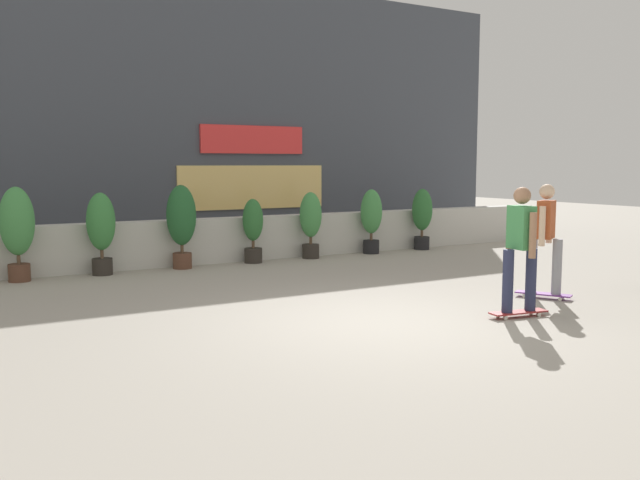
{
  "coord_description": "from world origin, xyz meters",
  "views": [
    {
      "loc": [
        -4.91,
        -6.92,
        1.99
      ],
      "look_at": [
        0.0,
        1.5,
        0.9
      ],
      "focal_mm": 38.3,
      "sensor_mm": 36.0,
      "label": 1
    }
  ],
  "objects_px": {
    "potted_plant_3": "(181,220)",
    "potted_plant_7": "(422,215)",
    "potted_plant_5": "(311,221)",
    "skater_far_right": "(521,245)",
    "potted_plant_4": "(253,227)",
    "potted_plant_6": "(371,217)",
    "skater_foreground": "(545,235)",
    "potted_plant_1": "(17,226)",
    "potted_plant_2": "(101,227)"
  },
  "relations": [
    {
      "from": "potted_plant_2",
      "to": "potted_plant_7",
      "type": "bearing_deg",
      "value": 0.0
    },
    {
      "from": "potted_plant_1",
      "to": "skater_far_right",
      "type": "relative_size",
      "value": 0.95
    },
    {
      "from": "potted_plant_2",
      "to": "potted_plant_6",
      "type": "xyz_separation_m",
      "value": [
        5.86,
        0.0,
        -0.04
      ]
    },
    {
      "from": "potted_plant_5",
      "to": "skater_far_right",
      "type": "height_order",
      "value": "skater_far_right"
    },
    {
      "from": "potted_plant_6",
      "to": "skater_foreground",
      "type": "relative_size",
      "value": 0.84
    },
    {
      "from": "potted_plant_1",
      "to": "potted_plant_6",
      "type": "bearing_deg",
      "value": 0.0
    },
    {
      "from": "potted_plant_7",
      "to": "skater_far_right",
      "type": "distance_m",
      "value": 7.09
    },
    {
      "from": "potted_plant_2",
      "to": "potted_plant_4",
      "type": "height_order",
      "value": "potted_plant_2"
    },
    {
      "from": "potted_plant_2",
      "to": "potted_plant_6",
      "type": "distance_m",
      "value": 5.86
    },
    {
      "from": "potted_plant_7",
      "to": "potted_plant_2",
      "type": "bearing_deg",
      "value": 180.0
    },
    {
      "from": "potted_plant_2",
      "to": "skater_far_right",
      "type": "xyz_separation_m",
      "value": [
        3.91,
        -6.23,
        0.08
      ]
    },
    {
      "from": "potted_plant_3",
      "to": "potted_plant_6",
      "type": "bearing_deg",
      "value": 0.0
    },
    {
      "from": "potted_plant_1",
      "to": "potted_plant_2",
      "type": "height_order",
      "value": "potted_plant_1"
    },
    {
      "from": "potted_plant_7",
      "to": "potted_plant_4",
      "type": "bearing_deg",
      "value": 180.0
    },
    {
      "from": "potted_plant_3",
      "to": "potted_plant_4",
      "type": "bearing_deg",
      "value": 0.0
    },
    {
      "from": "potted_plant_1",
      "to": "potted_plant_4",
      "type": "height_order",
      "value": "potted_plant_1"
    },
    {
      "from": "potted_plant_5",
      "to": "potted_plant_3",
      "type": "bearing_deg",
      "value": 180.0
    },
    {
      "from": "potted_plant_7",
      "to": "skater_far_right",
      "type": "relative_size",
      "value": 0.83
    },
    {
      "from": "potted_plant_4",
      "to": "skater_far_right",
      "type": "relative_size",
      "value": 0.76
    },
    {
      "from": "potted_plant_1",
      "to": "potted_plant_3",
      "type": "bearing_deg",
      "value": 0.0
    },
    {
      "from": "skater_foreground",
      "to": "potted_plant_1",
      "type": "bearing_deg",
      "value": 139.94
    },
    {
      "from": "potted_plant_1",
      "to": "potted_plant_3",
      "type": "distance_m",
      "value": 2.87
    },
    {
      "from": "potted_plant_1",
      "to": "potted_plant_6",
      "type": "xyz_separation_m",
      "value": [
        7.24,
        0.0,
        -0.12
      ]
    },
    {
      "from": "potted_plant_6",
      "to": "skater_far_right",
      "type": "bearing_deg",
      "value": -107.42
    },
    {
      "from": "potted_plant_1",
      "to": "potted_plant_3",
      "type": "relative_size",
      "value": 1.01
    },
    {
      "from": "potted_plant_5",
      "to": "skater_foreground",
      "type": "height_order",
      "value": "skater_foreground"
    },
    {
      "from": "potted_plant_6",
      "to": "skater_far_right",
      "type": "distance_m",
      "value": 6.53
    },
    {
      "from": "potted_plant_1",
      "to": "potted_plant_7",
      "type": "distance_m",
      "value": 8.68
    },
    {
      "from": "potted_plant_4",
      "to": "skater_foreground",
      "type": "relative_size",
      "value": 0.76
    },
    {
      "from": "potted_plant_5",
      "to": "skater_foreground",
      "type": "bearing_deg",
      "value": -81.1
    },
    {
      "from": "potted_plant_1",
      "to": "skater_far_right",
      "type": "bearing_deg",
      "value": -49.67
    },
    {
      "from": "potted_plant_2",
      "to": "potted_plant_7",
      "type": "distance_m",
      "value": 7.29
    },
    {
      "from": "skater_far_right",
      "to": "potted_plant_1",
      "type": "bearing_deg",
      "value": 130.33
    },
    {
      "from": "potted_plant_7",
      "to": "potted_plant_5",
      "type": "bearing_deg",
      "value": -180.0
    },
    {
      "from": "potted_plant_5",
      "to": "skater_far_right",
      "type": "xyz_separation_m",
      "value": [
        -0.41,
        -6.23,
        0.14
      ]
    },
    {
      "from": "skater_far_right",
      "to": "potted_plant_7",
      "type": "bearing_deg",
      "value": 61.46
    },
    {
      "from": "potted_plant_3",
      "to": "potted_plant_7",
      "type": "relative_size",
      "value": 1.13
    },
    {
      "from": "potted_plant_4",
      "to": "potted_plant_5",
      "type": "distance_m",
      "value": 1.34
    },
    {
      "from": "potted_plant_4",
      "to": "potted_plant_5",
      "type": "xyz_separation_m",
      "value": [
        1.33,
        -0.0,
        0.08
      ]
    },
    {
      "from": "potted_plant_1",
      "to": "skater_far_right",
      "type": "xyz_separation_m",
      "value": [
        5.29,
        -6.23,
        -0.01
      ]
    },
    {
      "from": "potted_plant_5",
      "to": "skater_foreground",
      "type": "distance_m",
      "value": 5.58
    },
    {
      "from": "potted_plant_5",
      "to": "potted_plant_1",
      "type": "bearing_deg",
      "value": 180.0
    },
    {
      "from": "potted_plant_7",
      "to": "skater_foreground",
      "type": "relative_size",
      "value": 0.83
    },
    {
      "from": "potted_plant_3",
      "to": "potted_plant_6",
      "type": "xyz_separation_m",
      "value": [
        4.37,
        0.0,
        -0.11
      ]
    },
    {
      "from": "potted_plant_6",
      "to": "potted_plant_4",
      "type": "bearing_deg",
      "value": 180.0
    },
    {
      "from": "potted_plant_2",
      "to": "skater_foreground",
      "type": "height_order",
      "value": "skater_foreground"
    },
    {
      "from": "potted_plant_6",
      "to": "potted_plant_7",
      "type": "bearing_deg",
      "value": 0.0
    },
    {
      "from": "potted_plant_2",
      "to": "skater_far_right",
      "type": "distance_m",
      "value": 7.35
    },
    {
      "from": "potted_plant_7",
      "to": "skater_far_right",
      "type": "xyz_separation_m",
      "value": [
        -3.39,
        -6.23,
        0.13
      ]
    },
    {
      "from": "potted_plant_7",
      "to": "potted_plant_3",
      "type": "bearing_deg",
      "value": 180.0
    }
  ]
}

